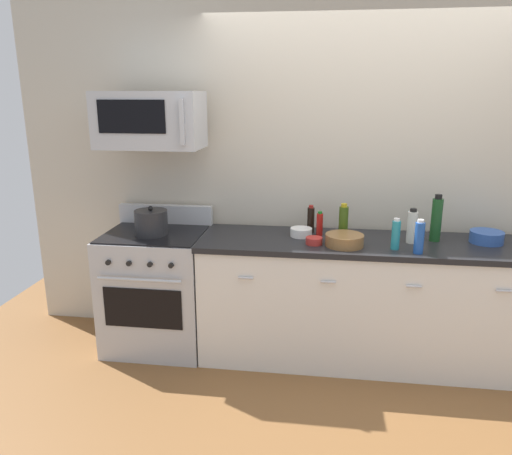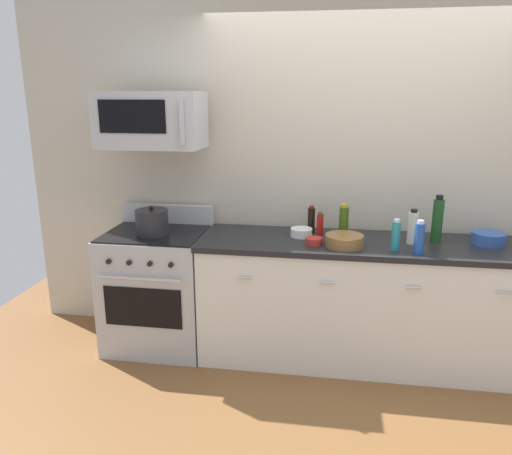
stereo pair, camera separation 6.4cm
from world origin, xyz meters
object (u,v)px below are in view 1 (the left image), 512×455
at_px(bottle_hot_sauce_red, 320,224).
at_px(bowl_blue_mixing, 487,237).
at_px(bottle_olive_oil, 343,222).
at_px(bottle_soda_blue, 419,237).
at_px(bottle_soy_sauce_dark, 311,220).
at_px(stockpot, 151,222).
at_px(bottle_vinegar_white, 412,227).
at_px(range_oven, 158,289).
at_px(bottle_wine_green, 436,219).
at_px(bowl_red_small, 314,241).
at_px(bowl_white_ceramic, 301,232).
at_px(bowl_wooden_salad, 344,240).
at_px(microwave, 150,120).
at_px(bottle_dish_soap, 396,235).

bearing_deg(bottle_hot_sauce_red, bowl_blue_mixing, -1.21).
bearing_deg(bottle_olive_oil, bottle_soda_blue, -30.63).
bearing_deg(bowl_blue_mixing, bottle_soy_sauce_dark, 175.54).
height_order(bottle_soy_sauce_dark, stockpot, stockpot).
xyz_separation_m(bottle_vinegar_white, bottle_hot_sauce_red, (-0.64, 0.10, -0.03)).
distance_m(range_oven, bottle_olive_oil, 1.51).
bearing_deg(bowl_blue_mixing, bottle_hot_sauce_red, 178.79).
xyz_separation_m(bottle_wine_green, stockpot, (-2.05, -0.13, -0.06)).
relative_size(bottle_hot_sauce_red, bowl_red_small, 1.56).
xyz_separation_m(range_oven, bottle_hot_sauce_red, (1.23, 0.10, 0.54)).
height_order(range_oven, bowl_white_ceramic, range_oven).
bearing_deg(bowl_wooden_salad, bowl_blue_mixing, 11.97).
xyz_separation_m(bottle_soy_sauce_dark, bottle_hot_sauce_red, (0.07, -0.07, -0.01)).
bearing_deg(bottle_soy_sauce_dark, bowl_white_ceramic, -119.64).
distance_m(microwave, bowl_blue_mixing, 2.52).
xyz_separation_m(bottle_hot_sauce_red, stockpot, (-1.23, -0.16, 0.01)).
distance_m(bottle_dish_soap, stockpot, 1.74).
distance_m(bottle_vinegar_white, bowl_red_small, 0.69).
height_order(bottle_soda_blue, bowl_white_ceramic, bottle_soda_blue).
bearing_deg(bottle_dish_soap, microwave, 173.33).
height_order(bottle_dish_soap, bottle_olive_oil, bottle_olive_oil).
height_order(range_oven, bowl_red_small, range_oven).
bearing_deg(bowl_red_small, bottle_olive_oil, 40.83).
relative_size(bottle_hot_sauce_red, bowl_blue_mixing, 0.80).
bearing_deg(range_oven, microwave, 89.71).
height_order(bottle_dish_soap, bowl_red_small, bottle_dish_soap).
bearing_deg(bottle_olive_oil, stockpot, -175.63).
xyz_separation_m(bottle_soda_blue, bowl_white_ceramic, (-0.78, 0.29, -0.08)).
distance_m(bottle_soda_blue, bowl_wooden_salad, 0.49).
bearing_deg(bowl_wooden_salad, bottle_dish_soap, -4.75).
height_order(bowl_wooden_salad, stockpot, stockpot).
bearing_deg(stockpot, bottle_wine_green, 3.61).
xyz_separation_m(range_oven, bottle_soy_sauce_dark, (1.16, 0.18, 0.55)).
relative_size(range_oven, bowl_wooden_salad, 4.07).
relative_size(bottle_olive_oil, bowl_white_ceramic, 1.61).
distance_m(range_oven, microwave, 1.28).
xyz_separation_m(bottle_olive_oil, bottle_wine_green, (0.65, 0.02, 0.04)).
distance_m(bottle_hot_sauce_red, stockpot, 1.24).
bearing_deg(bowl_wooden_salad, bottle_vinegar_white, 16.47).
relative_size(bottle_dish_soap, bottle_wine_green, 0.64).
bearing_deg(bottle_hot_sauce_red, bowl_white_ceramic, -162.21).
bearing_deg(bottle_vinegar_white, bottle_olive_oil, 174.36).
bearing_deg(bowl_red_small, bowl_blue_mixing, 9.50).
bearing_deg(bottle_soy_sauce_dark, microwave, -173.59).
relative_size(bowl_blue_mixing, bowl_wooden_salad, 0.86).
distance_m(bottle_vinegar_white, bowl_wooden_salad, 0.49).
xyz_separation_m(bowl_blue_mixing, bowl_wooden_salad, (-0.99, -0.21, -0.00)).
distance_m(bottle_olive_oil, bowl_white_ceramic, 0.31).
bearing_deg(bottle_hot_sauce_red, range_oven, -175.17).
distance_m(microwave, bottle_vinegar_white, 2.00).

